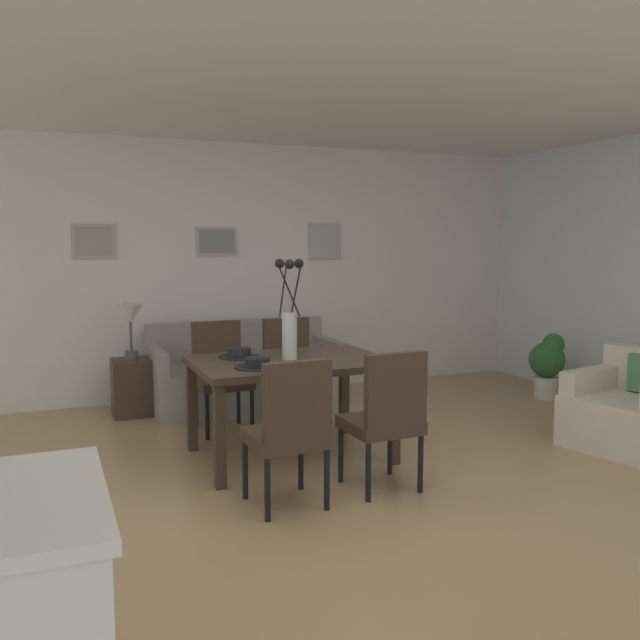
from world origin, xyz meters
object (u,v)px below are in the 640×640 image
Objects in this scene: dining_chair_far_left at (386,414)px; centerpiece_vase at (289,321)px; dining_chair_near_right at (220,370)px; armchair at (634,411)px; sofa at (245,377)px; table_lamp at (130,319)px; framed_picture_right at (325,241)px; framed_picture_left at (93,241)px; bowl_near_right at (240,352)px; framed_picture_center at (217,241)px; potted_plant at (548,362)px; bowl_near_left at (257,362)px; dining_table at (290,371)px; dining_chair_far_right at (290,365)px; dining_chair_near_left at (290,426)px; side_table at (133,387)px.

centerpiece_vase is (-0.33, 0.89, 0.51)m from dining_chair_far_left.
armchair is (2.85, -1.73, -0.23)m from dining_chair_near_right.
armchair is at bearing -45.85° from sofa.
framed_picture_right reaches higher than table_lamp.
dining_chair_near_right is 2.38× the size of framed_picture_left.
framed_picture_center is (0.32, 1.95, 0.82)m from bowl_near_right.
potted_plant is at bearing -13.05° from table_lamp.
table_lamp is 0.89m from framed_picture_left.
framed_picture_left reaches higher than bowl_near_left.
sofa is 1.89× the size of armchair.
framed_picture_left is at bearing -180.00° from framed_picture_center.
centerpiece_vase is 1.85m from sofa.
dining_chair_far_left is (0.33, -0.89, -0.14)m from dining_table.
table_lamp reaches higher than potted_plant.
dining_chair_near_right is at bearing 179.30° from dining_chair_far_right.
bowl_near_right is 2.14m from framed_picture_center.
table_lamp reaches higher than bowl_near_left.
dining_chair_near_left is 3.63m from framed_picture_right.
table_lamp is at bearing 144.28° from armchair.
bowl_near_left reaches higher than potted_plant.
framed_picture_right is (0.86, 1.25, 1.09)m from dining_chair_far_right.
dining_chair_far_left is 2.21× the size of framed_picture_center.
centerpiece_vase is 1.90× the size of framed_picture_left.
dining_table is 3.63× the size of framed_picture_right.
centerpiece_vase is at bearing -94.68° from sofa.
framed_picture_center is at bearing 90.00° from dining_table.
framed_picture_center is (0.93, 0.47, 0.71)m from table_lamp.
framed_picture_center is (0.00, 2.18, 0.95)m from dining_table.
table_lamp reaches higher than bowl_near_right.
dining_chair_near_left is 0.51× the size of sofa.
dining_chair_far_left reaches higher than dining_table.
armchair is 4.96m from framed_picture_left.
sofa is (0.47, 2.62, -0.23)m from dining_chair_near_left.
dining_table is 1.52× the size of dining_chair_near_right.
dining_chair_near_right is at bearing 88.83° from bowl_near_left.
dining_chair_far_right is 0.99m from bowl_near_right.
centerpiece_vase is at bearing 110.46° from dining_chair_far_left.
bowl_near_left is 0.33× the size of table_lamp.
potted_plant is at bearing -13.05° from side_table.
side_table is at bearing 118.52° from dining_table.
dining_chair_near_left is 3.40m from framed_picture_left.
dining_chair_far_right is at bearing -0.70° from dining_chair_near_right.
armchair is at bearing -19.54° from bowl_near_right.
table_lamp is at bearing 104.04° from side_table.
dining_chair_near_right is at bearing -50.72° from table_lamp.
sofa is 3.55× the size of table_lamp.
dining_chair_far_right is 1.11m from centerpiece_vase.
dining_chair_far_left is at bearing -90.08° from dining_chair_far_right.
potted_plant is (3.37, -0.15, -0.14)m from dining_chair_near_right.
dining_chair_far_right is at bearing -39.36° from framed_picture_left.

